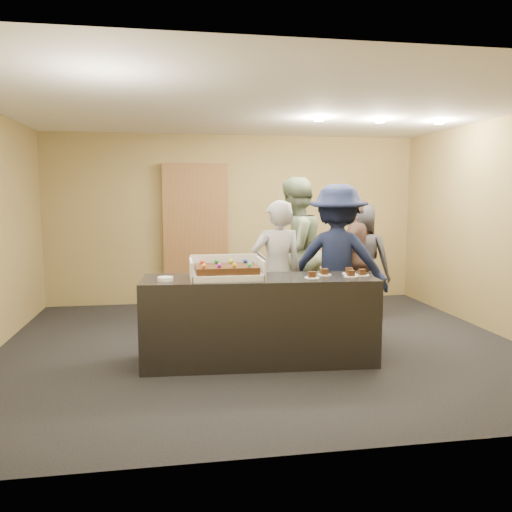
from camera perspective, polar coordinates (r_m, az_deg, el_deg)
name	(u,v)px	position (r m, az deg, el deg)	size (l,w,h in m)	color
room	(262,230)	(5.69, 0.68, 3.01)	(6.04, 6.00, 2.70)	black
serving_counter	(259,320)	(5.25, 0.38, -7.30)	(2.40, 0.70, 0.90)	black
storage_cabinet	(196,234)	(8.03, -6.92, 2.47)	(1.02, 0.15, 2.24)	brown
cake_box	(226,273)	(5.13, -3.43, -1.97)	(0.73, 0.51, 0.22)	white
sheet_cake	(226,269)	(5.09, -3.41, -1.46)	(0.63, 0.43, 0.12)	#32170B
plate_stack	(165,279)	(5.02, -10.32, -2.58)	(0.15, 0.15, 0.04)	white
slice_a	(312,276)	(5.13, 6.41, -2.26)	(0.15, 0.15, 0.07)	white
slice_b	(324,273)	(5.34, 7.83, -1.93)	(0.15, 0.15, 0.07)	white
slice_c	(351,274)	(5.29, 10.79, -2.07)	(0.15, 0.15, 0.07)	white
slice_d	(349,272)	(5.46, 10.60, -1.77)	(0.15, 0.15, 0.07)	white
slice_e	(362,273)	(5.38, 12.05, -1.95)	(0.15, 0.15, 0.07)	white
person_server_grey	(277,273)	(5.80, 2.43, -1.97)	(0.61, 0.40, 1.69)	#ABAAB0
person_sage_man	(294,252)	(6.69, 4.33, 0.48)	(0.96, 0.75, 1.98)	gray
person_navy_man	(337,263)	(6.08, 9.26, -0.74)	(1.21, 0.70, 1.87)	#131A38
person_brown_extra	(358,258)	(7.19, 11.58, -0.28)	(1.00, 0.42, 1.71)	brown
person_dark_suit	(361,260)	(7.25, 11.93, -0.49)	(0.80, 0.52, 1.64)	#2B2B30
ceiling_spotlights	(380,121)	(6.68, 14.01, 14.74)	(1.72, 0.12, 0.03)	#FFEAC6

